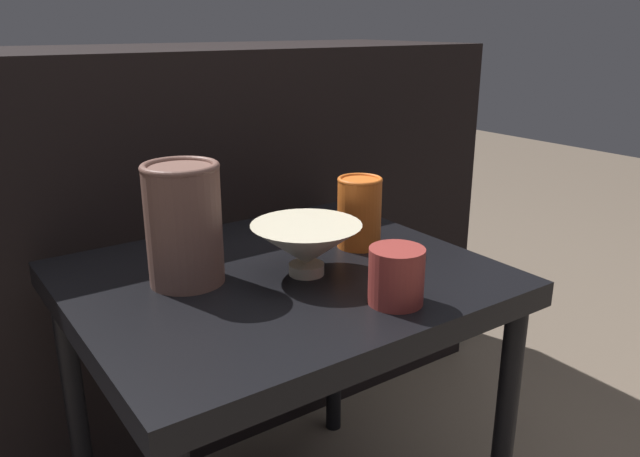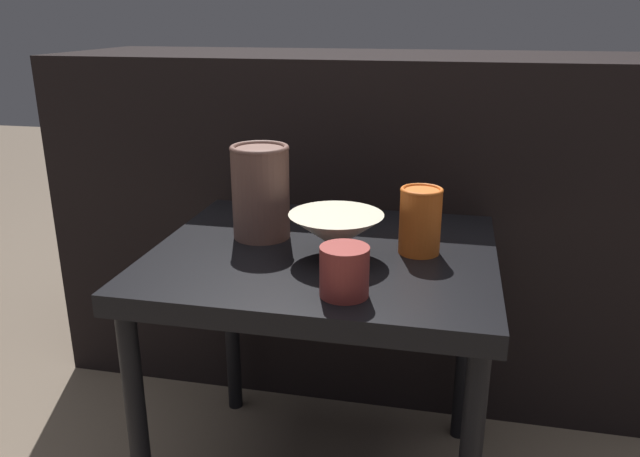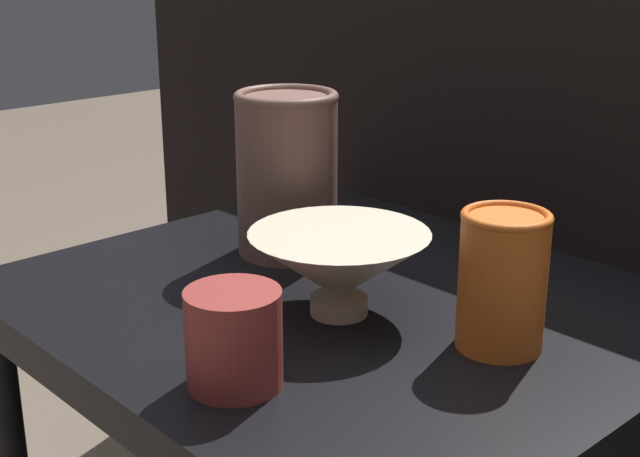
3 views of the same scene
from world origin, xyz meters
The scene contains 6 objects.
table centered at (0.00, 0.00, 0.50)m, with size 0.65×0.56×0.56m.
couch_backdrop centered at (0.00, 0.57, 0.44)m, with size 1.63×0.50×0.89m.
bowl centered at (0.03, -0.03, 0.61)m, with size 0.18×0.18×0.08m.
vase_textured_left centered at (-0.14, 0.05, 0.66)m, with size 0.12×0.12×0.19m.
vase_colorful_right centered at (0.18, 0.02, 0.62)m, with size 0.08×0.08×0.13m.
cup centered at (0.07, -0.19, 0.60)m, with size 0.08×0.08×0.08m.
Camera 1 is at (-0.48, -0.80, 0.94)m, focal length 35.00 mm.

